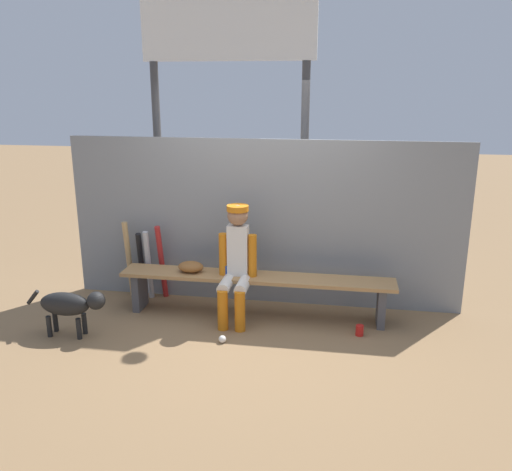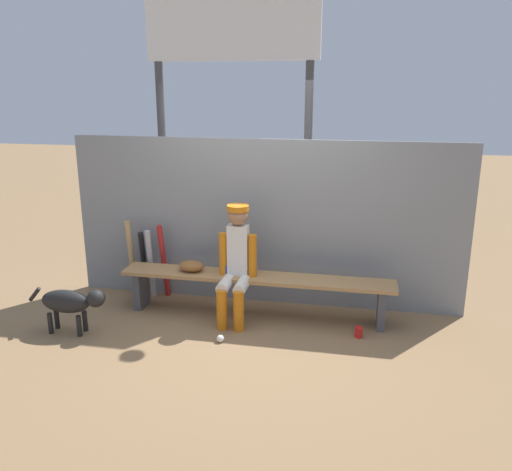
% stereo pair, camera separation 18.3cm
% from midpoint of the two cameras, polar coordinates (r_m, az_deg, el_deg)
% --- Properties ---
extents(ground_plane, '(30.00, 30.00, 0.00)m').
position_cam_midpoint_polar(ground_plane, '(5.89, -0.90, -8.65)').
color(ground_plane, olive).
extents(chainlink_fence, '(4.47, 0.03, 1.89)m').
position_cam_midpoint_polar(chainlink_fence, '(5.98, -0.18, 1.36)').
color(chainlink_fence, gray).
rests_on(chainlink_fence, ground_plane).
extents(dugout_bench, '(2.96, 0.36, 0.47)m').
position_cam_midpoint_polar(dugout_bench, '(5.74, -0.92, -5.24)').
color(dugout_bench, '#AD7F4C').
rests_on(dugout_bench, ground_plane).
extents(player_seated, '(0.41, 0.55, 1.24)m').
position_cam_midpoint_polar(player_seated, '(5.58, -3.10, -2.66)').
color(player_seated, silver).
rests_on(player_seated, ground_plane).
extents(baseball_glove, '(0.28, 0.20, 0.12)m').
position_cam_midpoint_polar(baseball_glove, '(5.85, -7.93, -3.35)').
color(baseball_glove, brown).
rests_on(baseball_glove, dugout_bench).
extents(bat_aluminum_red, '(0.09, 0.21, 0.90)m').
position_cam_midpoint_polar(bat_aluminum_red, '(6.29, -10.95, -2.85)').
color(bat_aluminum_red, '#B22323').
rests_on(bat_aluminum_red, ground_plane).
extents(bat_aluminum_silver, '(0.07, 0.18, 0.84)m').
position_cam_midpoint_polar(bat_aluminum_silver, '(6.32, -12.31, -3.15)').
color(bat_aluminum_silver, '#B7B7BC').
rests_on(bat_aluminum_silver, ground_plane).
extents(bat_aluminum_black, '(0.11, 0.25, 0.80)m').
position_cam_midpoint_polar(bat_aluminum_black, '(6.45, -13.05, -3.00)').
color(bat_aluminum_black, black).
rests_on(bat_aluminum_black, ground_plane).
extents(bat_wood_tan, '(0.09, 0.16, 0.93)m').
position_cam_midpoint_polar(bat_wood_tan, '(6.44, -14.32, -2.52)').
color(bat_wood_tan, tan).
rests_on(bat_wood_tan, ground_plane).
extents(baseball, '(0.07, 0.07, 0.07)m').
position_cam_midpoint_polar(baseball, '(5.32, -4.65, -11.07)').
color(baseball, white).
rests_on(baseball, ground_plane).
extents(cup_on_ground, '(0.08, 0.08, 0.11)m').
position_cam_midpoint_polar(cup_on_ground, '(5.52, 10.15, -10.03)').
color(cup_on_ground, red).
rests_on(cup_on_ground, ground_plane).
extents(cup_on_bench, '(0.08, 0.08, 0.11)m').
position_cam_midpoint_polar(cup_on_bench, '(5.74, -4.25, -3.69)').
color(cup_on_bench, '#1E47AD').
rests_on(cup_on_bench, dugout_bench).
extents(scoreboard, '(2.39, 0.27, 3.96)m').
position_cam_midpoint_polar(scoreboard, '(6.67, -3.38, 19.09)').
color(scoreboard, '#3F3F42').
rests_on(scoreboard, ground_plane).
extents(dog, '(0.84, 0.20, 0.49)m').
position_cam_midpoint_polar(dog, '(5.67, -20.28, -7.01)').
color(dog, black).
rests_on(dog, ground_plane).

